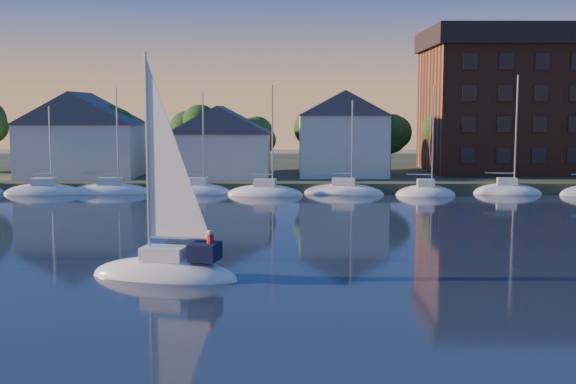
{
  "coord_description": "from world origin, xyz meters",
  "views": [
    {
      "loc": [
        1.95,
        -24.54,
        8.84
      ],
      "look_at": [
        1.78,
        22.0,
        3.41
      ],
      "focal_mm": 45.0,
      "sensor_mm": 36.0,
      "label": 1
    }
  ],
  "objects_px": {
    "clubhouse_west": "(81,134)",
    "clubhouse_east": "(343,133)",
    "clubhouse_centre": "(220,141)",
    "condo_block": "(551,100)",
    "hero_sailboat": "(167,268)"
  },
  "relations": [
    {
      "from": "clubhouse_east",
      "to": "clubhouse_centre",
      "type": "bearing_deg",
      "value": -171.87
    },
    {
      "from": "clubhouse_centre",
      "to": "clubhouse_east",
      "type": "bearing_deg",
      "value": 8.13
    },
    {
      "from": "clubhouse_west",
      "to": "hero_sailboat",
      "type": "xyz_separation_m",
      "value": [
        17.48,
        -45.65,
        -5.38
      ]
    },
    {
      "from": "clubhouse_west",
      "to": "condo_block",
      "type": "height_order",
      "value": "condo_block"
    },
    {
      "from": "condo_block",
      "to": "clubhouse_centre",
      "type": "bearing_deg",
      "value": -168.76
    },
    {
      "from": "clubhouse_centre",
      "to": "clubhouse_east",
      "type": "xyz_separation_m",
      "value": [
        14.0,
        2.0,
        0.87
      ]
    },
    {
      "from": "clubhouse_west",
      "to": "clubhouse_east",
      "type": "relative_size",
      "value": 1.3
    },
    {
      "from": "clubhouse_centre",
      "to": "condo_block",
      "type": "height_order",
      "value": "condo_block"
    },
    {
      "from": "condo_block",
      "to": "hero_sailboat",
      "type": "bearing_deg",
      "value": -126.22
    },
    {
      "from": "clubhouse_east",
      "to": "hero_sailboat",
      "type": "xyz_separation_m",
      "value": [
        -12.52,
        -46.65,
        -5.45
      ]
    },
    {
      "from": "clubhouse_east",
      "to": "clubhouse_west",
      "type": "bearing_deg",
      "value": -178.09
    },
    {
      "from": "clubhouse_west",
      "to": "condo_block",
      "type": "relative_size",
      "value": 0.44
    },
    {
      "from": "clubhouse_centre",
      "to": "hero_sailboat",
      "type": "height_order",
      "value": "hero_sailboat"
    },
    {
      "from": "clubhouse_centre",
      "to": "hero_sailboat",
      "type": "xyz_separation_m",
      "value": [
        1.48,
        -44.65,
        -4.59
      ]
    },
    {
      "from": "clubhouse_east",
      "to": "hero_sailboat",
      "type": "height_order",
      "value": "hero_sailboat"
    }
  ]
}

